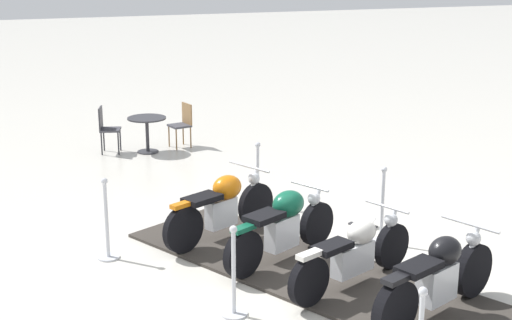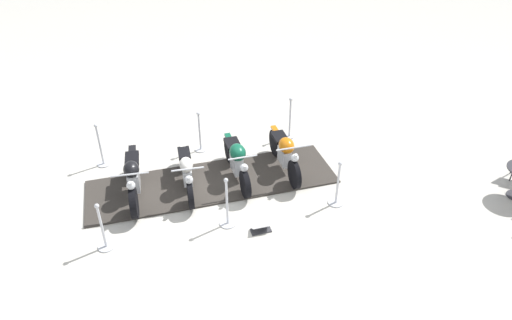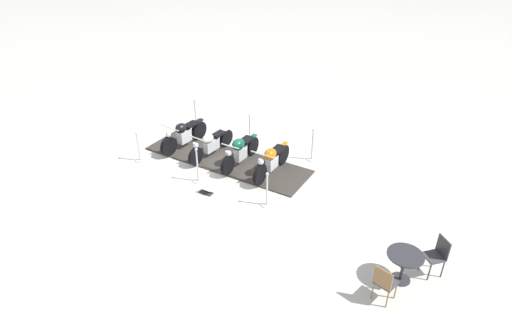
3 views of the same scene
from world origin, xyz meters
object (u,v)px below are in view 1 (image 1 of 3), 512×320
(stanchion_right_mid, at_px, (382,220))
(cafe_chair_across_table, at_px, (183,122))
(stanchion_left_mid, at_px, (234,285))
(stanchion_right_rear, at_px, (258,186))
(motorcycle_cream, at_px, (355,252))
(info_placard, at_px, (363,223))
(stanchion_left_rear, at_px, (107,231))
(motorcycle_copper, at_px, (223,205))
(motorcycle_forest, at_px, (284,224))
(motorcycle_black, at_px, (438,277))
(cafe_table, at_px, (147,126))
(cafe_chair_near_table, at_px, (107,127))

(stanchion_right_mid, height_order, cafe_chair_across_table, stanchion_right_mid)
(stanchion_left_mid, bearing_deg, stanchion_right_rear, -24.32)
(motorcycle_cream, distance_m, stanchion_right_rear, 3.32)
(motorcycle_cream, xyz_separation_m, info_placard, (1.88, -1.13, -0.42))
(stanchion_right_mid, distance_m, stanchion_left_mid, 2.98)
(stanchion_right_mid, xyz_separation_m, stanchion_left_rear, (0.80, 3.75, 0.04))
(motorcycle_copper, distance_m, info_placard, 2.23)
(stanchion_right_rear, xyz_separation_m, stanchion_left_rear, (-1.35, 2.66, 0.06))
(stanchion_left_rear, bearing_deg, motorcycle_cream, -126.12)
(stanchion_left_rear, bearing_deg, motorcycle_copper, -87.12)
(motorcycle_forest, bearing_deg, stanchion_left_rear, 129.69)
(motorcycle_cream, bearing_deg, stanchion_left_rear, 120.84)
(info_placard, bearing_deg, stanchion_right_mid, -34.09)
(motorcycle_copper, bearing_deg, stanchion_right_mid, -49.30)
(motorcycle_cream, relative_size, motorcycle_forest, 1.06)
(motorcycle_black, height_order, stanchion_right_mid, stanchion_right_mid)
(motorcycle_black, distance_m, motorcycle_copper, 3.46)
(stanchion_right_rear, bearing_deg, motorcycle_cream, -179.22)
(motorcycle_forest, xyz_separation_m, cafe_table, (6.23, 0.50, 0.02))
(motorcycle_black, xyz_separation_m, motorcycle_cream, (1.04, 0.51, -0.04))
(cafe_chair_near_table, bearing_deg, motorcycle_copper, -65.28)
(cafe_chair_near_table, bearing_deg, stanchion_right_rear, -50.40)
(motorcycle_cream, bearing_deg, cafe_table, 74.96)
(motorcycle_cream, relative_size, stanchion_left_rear, 1.79)
(stanchion_right_mid, relative_size, cafe_chair_near_table, 1.19)
(stanchion_left_mid, relative_size, cafe_chair_near_table, 1.13)
(motorcycle_cream, distance_m, cafe_chair_across_table, 7.45)
(motorcycle_cream, bearing_deg, cafe_chair_near_table, 80.52)
(motorcycle_cream, height_order, info_placard, motorcycle_cream)
(motorcycle_black, xyz_separation_m, stanchion_right_rear, (4.36, 0.55, -0.17))
(motorcycle_black, distance_m, cafe_table, 8.44)
(stanchion_right_mid, relative_size, cafe_chair_across_table, 1.23)
(stanchion_left_rear, bearing_deg, motorcycle_forest, -113.40)
(motorcycle_forest, height_order, cafe_chair_near_table, motorcycle_forest)
(stanchion_right_rear, relative_size, stanchion_left_rear, 0.94)
(cafe_table, bearing_deg, cafe_chair_near_table, 73.29)
(stanchion_right_rear, xyz_separation_m, cafe_table, (3.94, 0.98, 0.22))
(motorcycle_cream, xyz_separation_m, stanchion_left_mid, (-0.17, 1.62, -0.11))
(info_placard, bearing_deg, motorcycle_forest, -89.66)
(motorcycle_copper, height_order, cafe_chair_across_table, motorcycle_copper)
(motorcycle_cream, relative_size, motorcycle_copper, 1.07)
(stanchion_right_rear, distance_m, cafe_chair_across_table, 4.14)
(stanchion_left_mid, relative_size, cafe_table, 1.37)
(motorcycle_forest, distance_m, stanchion_right_rear, 2.35)
(motorcycle_cream, distance_m, stanchion_left_mid, 1.64)
(stanchion_right_mid, bearing_deg, motorcycle_copper, 66.96)
(stanchion_left_mid, bearing_deg, motorcycle_copper, -14.56)
(motorcycle_black, bearing_deg, cafe_chair_near_table, 82.75)
(motorcycle_forest, xyz_separation_m, stanchion_right_rear, (2.29, -0.48, -0.20))
(motorcycle_cream, distance_m, stanchion_right_mid, 1.57)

